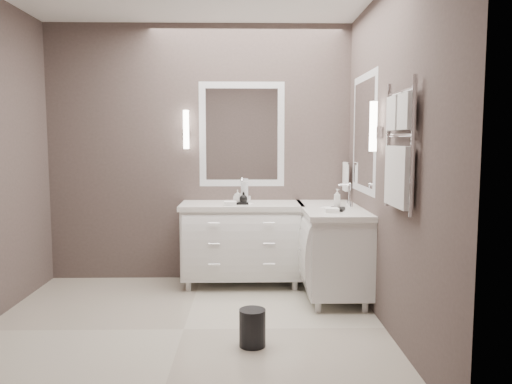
{
  "coord_description": "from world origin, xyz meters",
  "views": [
    {
      "loc": [
        0.5,
        -3.82,
        1.49
      ],
      "look_at": [
        0.59,
        0.7,
        1.02
      ],
      "focal_mm": 35.0,
      "sensor_mm": 36.0,
      "label": 1
    }
  ],
  "objects_px": {
    "vanity_back": "(242,238)",
    "vanity_right": "(332,245)",
    "towel_ladder": "(399,154)",
    "waste_bin": "(252,328)"
  },
  "relations": [
    {
      "from": "vanity_right",
      "to": "towel_ladder",
      "type": "bearing_deg",
      "value": -80.16
    },
    {
      "from": "towel_ladder",
      "to": "waste_bin",
      "type": "distance_m",
      "value": 1.61
    },
    {
      "from": "vanity_back",
      "to": "towel_ladder",
      "type": "xyz_separation_m",
      "value": [
        1.1,
        -1.63,
        0.91
      ]
    },
    {
      "from": "vanity_back",
      "to": "vanity_right",
      "type": "relative_size",
      "value": 1.0
    },
    {
      "from": "vanity_right",
      "to": "waste_bin",
      "type": "distance_m",
      "value": 1.5
    },
    {
      "from": "vanity_right",
      "to": "waste_bin",
      "type": "bearing_deg",
      "value": -122.61
    },
    {
      "from": "vanity_back",
      "to": "towel_ladder",
      "type": "relative_size",
      "value": 1.38
    },
    {
      "from": "vanity_right",
      "to": "towel_ladder",
      "type": "height_order",
      "value": "towel_ladder"
    },
    {
      "from": "vanity_right",
      "to": "towel_ladder",
      "type": "relative_size",
      "value": 1.38
    },
    {
      "from": "towel_ladder",
      "to": "waste_bin",
      "type": "xyz_separation_m",
      "value": [
        -1.01,
        0.07,
        -1.26
      ]
    }
  ]
}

